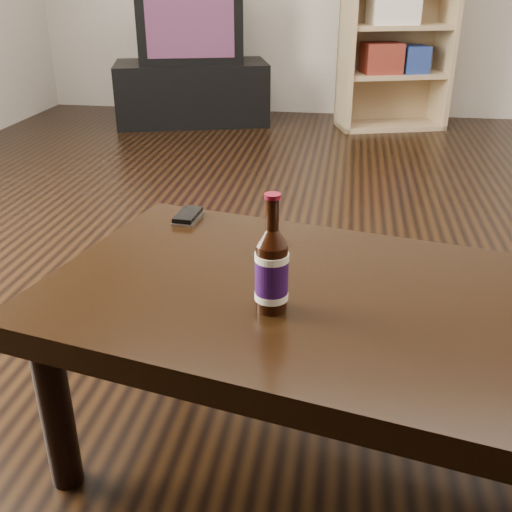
# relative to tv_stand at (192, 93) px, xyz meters

# --- Properties ---
(floor) EXTENTS (5.00, 6.00, 0.01)m
(floor) POSITION_rel_tv_stand_xyz_m (1.17, -2.52, -0.23)
(floor) COLOR black
(floor) RESTS_ON ground
(tv_stand) EXTENTS (1.22, 0.84, 0.44)m
(tv_stand) POSITION_rel_tv_stand_xyz_m (0.00, 0.00, 0.00)
(tv_stand) COLOR black
(tv_stand) RESTS_ON floor
(tv) EXTENTS (0.83, 0.65, 0.55)m
(tv) POSITION_rel_tv_stand_xyz_m (0.00, -0.00, 0.50)
(tv) COLOR black
(tv) RESTS_ON tv_stand
(bookshelf) EXTENTS (0.82, 0.55, 1.40)m
(bookshelf) POSITION_rel_tv_stand_xyz_m (1.46, 0.08, 0.51)
(bookshelf) COLOR #A57E58
(bookshelf) RESTS_ON floor
(coffee_table) EXTENTS (1.30, 0.92, 0.44)m
(coffee_table) POSITION_rel_tv_stand_xyz_m (1.16, -3.38, 0.16)
(coffee_table) COLOR black
(coffee_table) RESTS_ON floor
(beer_bottle) EXTENTS (0.08, 0.08, 0.24)m
(beer_bottle) POSITION_rel_tv_stand_xyz_m (1.06, -3.46, 0.30)
(beer_bottle) COLOR black
(beer_bottle) RESTS_ON coffee_table
(phone) EXTENTS (0.06, 0.11, 0.02)m
(phone) POSITION_rel_tv_stand_xyz_m (0.77, -3.03, 0.23)
(phone) COLOR #A5A5A7
(phone) RESTS_ON coffee_table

